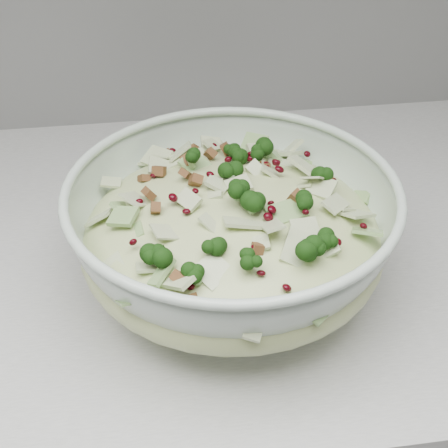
% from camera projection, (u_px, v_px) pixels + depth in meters
% --- Properties ---
extents(mixing_bowl, '(0.40, 0.40, 0.12)m').
position_uv_depth(mixing_bowl, '(232.00, 236.00, 0.60)').
color(mixing_bowl, beige).
rests_on(mixing_bowl, counter).
extents(salad, '(0.41, 0.41, 0.12)m').
position_uv_depth(salad, '(232.00, 219.00, 0.58)').
color(salad, beige).
rests_on(salad, mixing_bowl).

